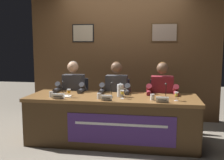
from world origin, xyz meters
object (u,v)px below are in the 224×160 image
at_px(nameplate_left, 58,96).
at_px(juice_glass_center, 122,93).
at_px(chair_left, 76,104).
at_px(microphone_right, 166,93).
at_px(microphone_center, 111,92).
at_px(nameplate_right, 162,100).
at_px(conference_table, 111,113).
at_px(water_cup_left, 51,95).
at_px(water_pitcher_central, 120,90).
at_px(chair_center, 117,106).
at_px(chair_right, 161,107).
at_px(microphone_left, 61,91).
at_px(water_cup_center, 99,96).
at_px(nameplate_center, 106,98).
at_px(juice_glass_right, 176,95).
at_px(panelist_left, 72,91).
at_px(panelist_right, 162,94).
at_px(water_cup_right, 152,97).
at_px(document_stack_left, 64,96).
at_px(juice_glass_left, 69,92).
at_px(panelist_center, 116,92).

distance_m(nameplate_left, juice_glass_center, 0.93).
bearing_deg(chair_left, microphone_right, -22.10).
xyz_separation_m(microphone_center, nameplate_right, (0.75, -0.28, -0.03)).
height_order(conference_table, water_cup_left, water_cup_left).
height_order(nameplate_left, water_pitcher_central, water_pitcher_central).
xyz_separation_m(chair_left, chair_center, (0.76, 0.00, 0.00)).
distance_m(conference_table, chair_right, 1.04).
bearing_deg(water_pitcher_central, juice_glass_center, -72.39).
xyz_separation_m(microphone_left, chair_right, (1.55, 0.67, -0.36)).
height_order(nameplate_left, water_cup_center, water_cup_center).
xyz_separation_m(nameplate_center, nameplate_right, (0.77, -0.00, 0.00)).
bearing_deg(water_cup_left, juice_glass_right, 1.14).
xyz_separation_m(panelist_left, chair_right, (1.53, 0.20, -0.28)).
xyz_separation_m(water_cup_left, chair_right, (1.65, 0.83, -0.32)).
relative_size(nameplate_left, juice_glass_center, 1.46).
xyz_separation_m(nameplate_center, panelist_right, (0.79, 0.74, -0.05)).
bearing_deg(juice_glass_center, juice_glass_right, -1.79).
xyz_separation_m(nameplate_right, water_cup_right, (-0.13, 0.15, -0.00)).
height_order(nameplate_center, microphone_center, microphone_center).
bearing_deg(water_cup_right, document_stack_left, 178.34).
xyz_separation_m(microphone_left, water_cup_right, (1.40, -0.12, -0.04)).
distance_m(panelist_left, nameplate_center, 1.04).
bearing_deg(microphone_right, chair_left, 157.90).
relative_size(microphone_right, document_stack_left, 0.98).
distance_m(panelist_left, chair_right, 1.56).
distance_m(juice_glass_left, water_pitcher_central, 0.77).
bearing_deg(juice_glass_left, nameplate_left, -130.25).
bearing_deg(water_cup_right, water_cup_center, -176.47).
bearing_deg(document_stack_left, panelist_center, 37.45).
relative_size(chair_left, chair_center, 1.00).
bearing_deg(water_cup_left, juice_glass_left, 7.56).
bearing_deg(nameplate_right, panelist_left, 153.87).
xyz_separation_m(microphone_left, chair_center, (0.79, 0.67, -0.36)).
bearing_deg(panelist_left, water_cup_left, -101.09).
xyz_separation_m(microphone_left, juice_glass_center, (0.96, -0.10, 0.01)).
bearing_deg(water_pitcher_central, water_cup_center, -142.77).
xyz_separation_m(juice_glass_right, water_cup_right, (-0.33, 0.00, -0.05)).
relative_size(water_cup_center, microphone_center, 0.39).
bearing_deg(chair_right, chair_left, 180.00).
bearing_deg(water_cup_center, document_stack_left, 171.37).
bearing_deg(microphone_left, panelist_right, 16.91).
relative_size(nameplate_left, panelist_right, 0.15).
height_order(microphone_center, panelist_right, panelist_right).
relative_size(conference_table, water_cup_center, 30.48).
relative_size(juice_glass_left, nameplate_center, 0.78).
xyz_separation_m(juice_glass_right, microphone_right, (-0.14, 0.15, -0.01)).
distance_m(water_cup_left, chair_right, 1.87).
bearing_deg(nameplate_left, water_cup_center, 9.19).
relative_size(juice_glass_left, water_cup_left, 1.46).
distance_m(water_pitcher_central, document_stack_left, 0.86).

